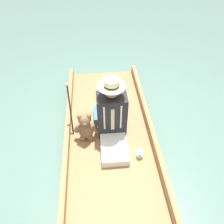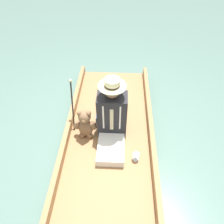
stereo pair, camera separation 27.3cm
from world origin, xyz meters
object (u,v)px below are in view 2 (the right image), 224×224
Objects in this scene: seated_person at (112,118)px; wine_glass at (136,156)px; teddy_bear at (85,124)px; walking_cane at (72,101)px.

wine_glass is at bearing 126.64° from seated_person.
seated_person reaches higher than wine_glass.
teddy_bear is 0.35m from walking_cane.
teddy_bear is at bearing -28.74° from wine_glass.
walking_cane reaches higher than teddy_bear.
seated_person is at bearing -49.94° from wine_glass.
walking_cane is (0.18, -0.20, 0.22)m from teddy_bear.
walking_cane is at bearing -23.29° from seated_person.
wine_glass is (-0.66, 0.36, -0.13)m from teddy_bear.
seated_person is 0.37m from teddy_bear.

